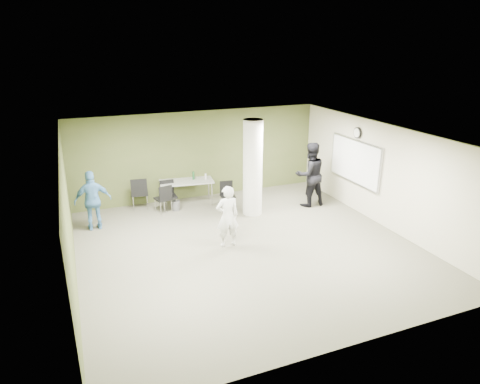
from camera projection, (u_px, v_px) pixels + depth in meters
name	position (u px, v px, depth m)	size (l,w,h in m)	color
floor	(247.00, 247.00, 10.63)	(8.00, 8.00, 0.00)	#514F40
ceiling	(248.00, 136.00, 9.69)	(8.00, 8.00, 0.00)	white
wall_back	(199.00, 155.00, 13.65)	(8.00, 0.02, 2.80)	#475226
wall_left	(68.00, 219.00, 8.75)	(0.02, 8.00, 2.80)	#475226
wall_right_cream	(384.00, 176.00, 11.57)	(0.02, 8.00, 2.80)	beige
column	(253.00, 168.00, 12.26)	(0.56, 0.56, 2.80)	silver
whiteboard	(355.00, 161.00, 12.56)	(0.05, 2.30, 1.30)	silver
wall_clock	(357.00, 133.00, 12.27)	(0.06, 0.32, 0.32)	black
folding_table	(187.00, 182.00, 13.17)	(1.72, 0.93, 1.03)	gray
wastebasket	(176.00, 206.00, 12.91)	(0.25, 0.25, 0.29)	#4C4C4C
chair_back_left	(139.00, 191.00, 12.83)	(0.57, 0.57, 1.00)	black
chair_back_right	(164.00, 197.00, 12.59)	(0.53, 0.53, 0.87)	black
chair_table_left	(168.00, 193.00, 12.87)	(0.44, 0.44, 0.89)	black
chair_table_right	(227.00, 193.00, 12.97)	(0.46, 0.46, 0.84)	black
woman_white	(227.00, 217.00, 10.46)	(0.58, 0.38, 1.58)	silver
man_black	(310.00, 175.00, 13.03)	(0.97, 0.75, 1.99)	black
man_blue	(93.00, 201.00, 11.41)	(0.96, 0.40, 1.64)	teal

